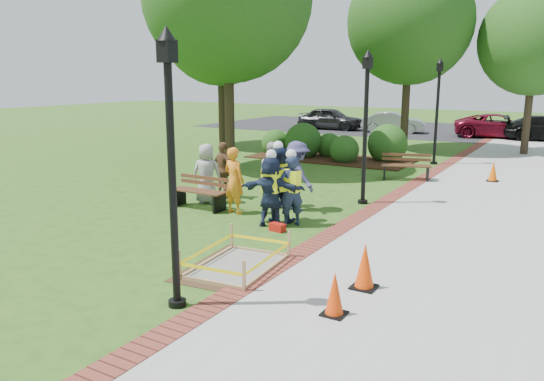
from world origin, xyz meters
The scene contains 34 objects.
ground centered at (0.00, 0.00, 0.00)m, with size 100.00×100.00×0.00m, color #285116.
sidewalk centered at (5.00, 10.00, 0.01)m, with size 6.00×60.00×0.02m, color #9E9E99.
brick_edging centered at (1.75, 10.00, 0.01)m, with size 0.50×60.00×0.03m, color maroon.
mulch_bed centered at (-3.00, 12.00, 0.02)m, with size 7.00×3.00×0.05m, color #381E0F.
parking_lot centered at (0.00, 27.00, 0.00)m, with size 36.00×12.00×0.01m, color black.
wet_concrete_pad centered at (1.12, -1.12, 0.23)m, with size 1.92×2.46×0.55m.
bench_near centered at (-2.38, 2.15, 0.28)m, with size 1.62×0.56×0.87m.
bench_far centered at (1.27, 9.03, 0.29)m, with size 1.76×1.02×0.90m.
cone_front centered at (3.53, -2.06, 0.34)m, with size 0.36×0.36×0.70m.
cone_back centered at (3.54, -0.86, 0.39)m, with size 0.41×0.41×0.81m.
cone_far centered at (3.93, 10.25, 0.35)m, with size 0.37×0.37×0.73m.
toolbox centered at (0.55, 1.37, 0.09)m, with size 0.37×0.20×0.18m, color #B7160E.
lamp_near centered at (1.25, -3.00, 2.48)m, with size 0.28×0.28×4.26m.
lamp_mid centered at (1.25, 5.00, 2.48)m, with size 0.28×0.28×4.26m.
lamp_far centered at (1.25, 13.00, 2.48)m, with size 0.28×0.28×4.26m.
tree_back centered at (-1.10, 16.49, 6.02)m, with size 5.84×5.84×8.95m.
tree_right centered at (4.13, 17.96, 5.09)m, with size 4.88×4.88×7.54m.
tree_far centered at (-9.60, 13.19, 6.03)m, with size 5.99×5.99×9.04m.
shrub_a centered at (-5.63, 11.84, 0.00)m, with size 1.27×1.27×1.27m, color #184112.
shrub_b centered at (-4.29, 11.99, 0.00)m, with size 1.65×1.65×1.65m, color #184112.
shrub_c centered at (-2.11, 11.56, 0.00)m, with size 1.23×1.23×1.23m, color #184112.
shrub_d centered at (-0.71, 12.88, 0.00)m, with size 1.69×1.69×1.69m, color #184112.
shrub_e centered at (-3.32, 12.68, 0.00)m, with size 1.15×1.15×1.15m, color #184112.
casual_person_a centered at (-2.59, 2.78, 0.85)m, with size 0.63×0.52×1.70m.
casual_person_b centered at (-1.26, 2.23, 0.88)m, with size 0.61×0.45×1.76m.
casual_person_c centered at (-0.81, 3.45, 0.90)m, with size 0.66×0.52×1.80m.
casual_person_d centered at (-2.58, 3.58, 0.83)m, with size 0.60×0.47×1.66m.
casual_person_e centered at (-0.01, 3.37, 0.93)m, with size 0.70×0.60×1.87m.
hivis_worker_a centered at (0.19, 1.68, 0.93)m, with size 0.62×0.47×1.87m.
hivis_worker_b centered at (0.58, 1.96, 0.93)m, with size 0.62×0.65×1.87m.
hivis_worker_c centered at (0.11, 2.16, 0.99)m, with size 0.68×0.54×2.01m.
parked_car_a centered at (-8.46, 24.04, 0.00)m, with size 4.94×2.15×1.61m, color black.
parked_car_b centered at (-4.15, 24.21, 0.00)m, with size 4.32×1.88×1.41m, color #98989C.
parked_car_c centered at (2.08, 24.57, 0.00)m, with size 4.61×2.00×1.50m, color maroon.
Camera 1 is at (6.52, -8.94, 3.56)m, focal length 35.00 mm.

